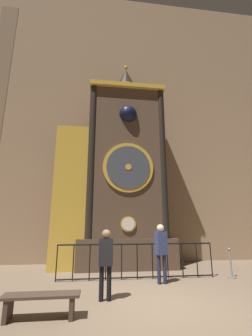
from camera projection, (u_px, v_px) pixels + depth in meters
ground_plane at (157, 305)px, 4.97m from camera, size 28.00×28.00×0.00m
cathedral_back_wall at (124, 113)px, 12.22m from camera, size 24.00×0.32×15.17m
clock_tower at (116, 174)px, 9.91m from camera, size 5.00×1.83×9.46m
railing_fence at (137, 259)px, 7.35m from camera, size 5.16×0.05×1.10m
visitor_near at (106, 257)px, 5.43m from camera, size 0.34×0.23×1.60m
visitor_far at (161, 247)px, 6.90m from camera, size 0.39×0.30×1.72m
stanchion_post at (231, 268)px, 7.48m from camera, size 0.28×0.28×0.94m
visitor_bench at (41, 301)px, 4.28m from camera, size 1.46×0.40×0.44m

